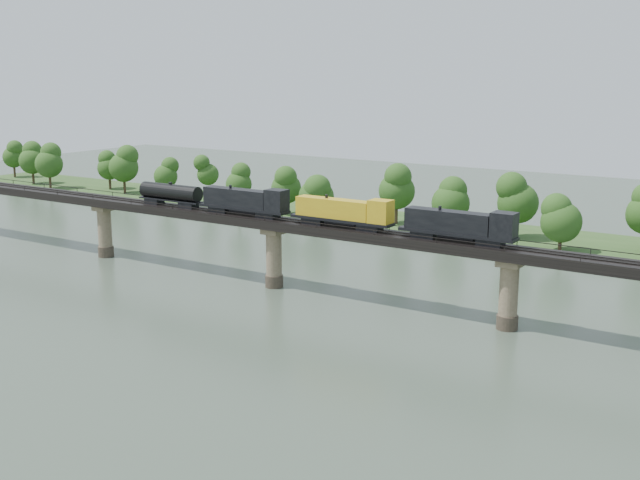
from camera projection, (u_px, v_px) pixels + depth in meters
The scene contains 6 objects.
ground at pixel (143, 337), 107.93m from camera, with size 400.00×400.00×0.00m, color #334234.
far_bank at pixel (421, 228), 177.41m from camera, with size 300.00×24.00×1.60m, color #28451B.
bridge at pixel (274, 255), 131.36m from camera, with size 236.00×30.00×11.50m.
bridge_superstructure at pixel (273, 217), 130.03m from camera, with size 220.00×4.90×0.75m.
far_treeline at pixel (379, 191), 176.43m from camera, with size 289.06×17.54×13.60m.
freight_train at pixel (308, 209), 126.00m from camera, with size 70.00×2.73×4.82m.
Camera 1 is at (76.11, -73.07, 35.49)m, focal length 45.00 mm.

